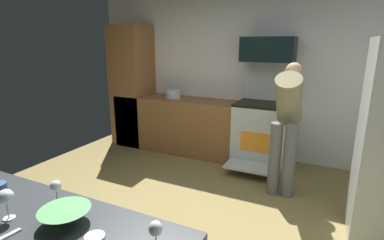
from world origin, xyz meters
name	(u,v)px	position (x,y,z in m)	size (l,w,h in m)	color
ground_plane	(171,226)	(0.00, 0.00, -0.01)	(5.20, 4.80, 0.02)	olive
wall_back	(242,75)	(0.00, 2.34, 1.30)	(5.20, 0.12, 2.60)	silver
lower_cabinet_run	(182,125)	(-0.90, 1.98, 0.45)	(2.40, 0.60, 0.90)	brown
cabinet_column	(133,86)	(-1.90, 1.98, 1.05)	(0.60, 0.60, 2.10)	brown
oven_range	(261,132)	(0.45, 1.97, 0.51)	(0.76, 0.99, 1.54)	#B8C2BF
microwave	(268,49)	(0.45, 2.06, 1.71)	(0.74, 0.38, 0.35)	black
person_cook	(287,119)	(0.88, 1.26, 0.93)	(0.31, 0.62, 1.57)	#5D5D5D
mixing_bowl_large	(65,216)	(0.17, -1.34, 0.94)	(0.26, 0.26, 0.08)	#4F9855
wine_glass_mid	(56,187)	(-0.02, -1.23, 1.01)	(0.06, 0.06, 0.15)	silver
wine_glass_far	(156,231)	(0.72, -1.34, 1.02)	(0.06, 0.06, 0.16)	silver
wine_glass_extra	(6,197)	(-0.13, -1.45, 1.03)	(0.08, 0.08, 0.17)	silver
stock_pot	(173,94)	(-1.07, 1.98, 0.97)	(0.27, 0.27, 0.14)	silver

